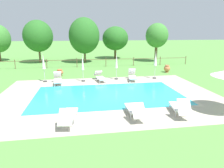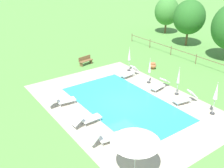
% 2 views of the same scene
% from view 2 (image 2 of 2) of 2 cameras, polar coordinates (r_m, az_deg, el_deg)
% --- Properties ---
extents(ground_plane, '(160.00, 160.00, 0.00)m').
position_cam_2_polar(ground_plane, '(19.34, 2.53, -4.22)').
color(ground_plane, '#599342').
extents(pool_deck_paving, '(14.28, 10.08, 0.01)m').
position_cam_2_polar(pool_deck_paving, '(19.34, 2.53, -4.21)').
color(pool_deck_paving, '#B2A893').
rests_on(pool_deck_paving, ground).
extents(swimming_pool_water, '(9.57, 5.37, 0.01)m').
position_cam_2_polar(swimming_pool_water, '(19.34, 2.53, -4.21)').
color(swimming_pool_water, '#2DB7C6').
rests_on(swimming_pool_water, ground).
extents(pool_coping_rim, '(10.05, 5.85, 0.01)m').
position_cam_2_polar(pool_coping_rim, '(19.34, 2.53, -4.20)').
color(pool_coping_rim, '#C0B59F').
rests_on(pool_coping_rim, ground).
extents(sun_lounger_north_near_steps, '(0.93, 1.99, 0.94)m').
position_cam_2_polar(sun_lounger_north_near_steps, '(19.92, 15.61, -3.02)').
color(sun_lounger_north_near_steps, white).
rests_on(sun_lounger_north_near_steps, ground).
extents(sun_lounger_north_mid, '(0.61, 1.99, 0.85)m').
position_cam_2_polar(sun_lounger_north_mid, '(16.91, -5.39, -7.58)').
color(sun_lounger_north_mid, white).
rests_on(sun_lounger_north_mid, ground).
extents(sun_lounger_north_far, '(0.93, 2.09, 0.81)m').
position_cam_2_polar(sun_lounger_north_far, '(21.62, 10.36, -0.19)').
color(sun_lounger_north_far, white).
rests_on(sun_lounger_north_far, ground).
extents(sun_lounger_north_end, '(0.80, 1.98, 0.93)m').
position_cam_2_polar(sun_lounger_north_end, '(23.65, 3.85, 2.50)').
color(sun_lounger_north_end, white).
rests_on(sun_lounger_north_end, ground).
extents(sun_lounger_south_mid, '(0.83, 2.04, 0.86)m').
position_cam_2_polar(sun_lounger_south_mid, '(19.26, -10.72, -3.54)').
color(sun_lounger_south_mid, white).
rests_on(sun_lounger_south_mid, ground).
extents(sun_lounger_south_end, '(0.92, 1.94, 0.99)m').
position_cam_2_polar(sun_lounger_south_end, '(15.23, -1.42, -11.52)').
color(sun_lounger_south_end, white).
rests_on(sun_lounger_south_end, ground).
extents(patio_umbrella_open_foreground, '(2.36, 2.36, 2.36)m').
position_cam_2_polar(patio_umbrella_open_foreground, '(12.36, 5.21, -11.73)').
color(patio_umbrella_open_foreground, '#383838').
rests_on(patio_umbrella_open_foreground, ground).
extents(patio_umbrella_closed_row_west, '(0.32, 0.32, 2.40)m').
position_cam_2_polar(patio_umbrella_closed_row_west, '(18.58, 21.76, -1.82)').
color(patio_umbrella_closed_row_west, '#383838').
rests_on(patio_umbrella_closed_row_west, ground).
extents(patio_umbrella_closed_row_mid_west, '(0.32, 0.32, 2.26)m').
position_cam_2_polar(patio_umbrella_closed_row_mid_west, '(22.20, 8.23, 3.51)').
color(patio_umbrella_closed_row_mid_west, '#383838').
rests_on(patio_umbrella_closed_row_mid_west, ground).
extents(patio_umbrella_closed_row_mid_east, '(0.32, 0.32, 2.29)m').
position_cam_2_polar(patio_umbrella_closed_row_mid_east, '(20.60, 14.31, 1.32)').
color(patio_umbrella_closed_row_mid_east, '#383838').
rests_on(patio_umbrella_closed_row_mid_east, ground).
extents(patio_umbrella_closed_row_east, '(0.32, 0.32, 2.32)m').
position_cam_2_polar(patio_umbrella_closed_row_east, '(24.56, 3.81, 6.22)').
color(patio_umbrella_closed_row_east, '#383838').
rests_on(patio_umbrella_closed_row_east, ground).
extents(wooden_bench_lawn_side, '(0.69, 1.55, 0.87)m').
position_cam_2_polar(wooden_bench_lawn_side, '(26.49, -5.81, 5.16)').
color(wooden_bench_lawn_side, brown).
rests_on(wooden_bench_lawn_side, ground).
extents(terracotta_urn_by_tree, '(0.63, 0.63, 0.62)m').
position_cam_2_polar(terracotta_urn_by_tree, '(25.62, 8.92, 3.96)').
color(terracotta_urn_by_tree, '#B7663D').
rests_on(terracotta_urn_by_tree, ground).
extents(perimeter_fence, '(23.84, 0.08, 1.05)m').
position_cam_2_polar(perimeter_fence, '(26.88, 20.73, 4.43)').
color(perimeter_fence, brown).
rests_on(perimeter_fence, ground).
extents(tree_west_mid, '(3.77, 3.77, 5.49)m').
position_cam_2_polar(tree_west_mid, '(33.28, 16.49, 13.79)').
color(tree_west_mid, brown).
rests_on(tree_west_mid, ground).
extents(tree_far_east, '(3.41, 3.41, 5.03)m').
position_cam_2_polar(tree_far_east, '(38.83, 11.88, 15.26)').
color(tree_far_east, brown).
rests_on(tree_far_east, ground).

